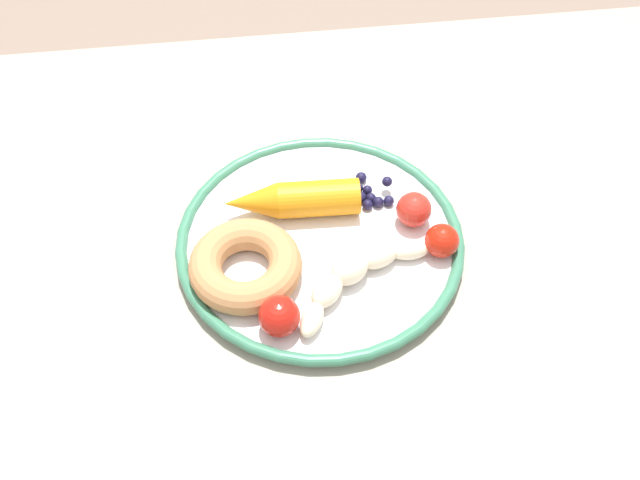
# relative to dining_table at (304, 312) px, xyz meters

# --- Properties ---
(dining_table) EXTENTS (1.20, 0.75, 0.75)m
(dining_table) POSITION_rel_dining_table_xyz_m (0.00, 0.00, 0.00)
(dining_table) COLOR gray
(dining_table) RESTS_ON ground_plane
(plate) EXTENTS (0.29, 0.29, 0.02)m
(plate) POSITION_rel_dining_table_xyz_m (0.02, 0.01, 0.10)
(plate) COLOR white
(plate) RESTS_ON dining_table
(banana) EXTENTS (0.14, 0.10, 0.03)m
(banana) POSITION_rel_dining_table_xyz_m (0.05, -0.04, 0.12)
(banana) COLOR beige
(banana) RESTS_ON plate
(carrot_orange) EXTENTS (0.14, 0.04, 0.04)m
(carrot_orange) POSITION_rel_dining_table_xyz_m (-0.00, 0.06, 0.12)
(carrot_orange) COLOR orange
(carrot_orange) RESTS_ON plate
(donut) EXTENTS (0.15, 0.15, 0.03)m
(donut) POSITION_rel_dining_table_xyz_m (-0.06, -0.02, 0.12)
(donut) COLOR #BA7F4E
(donut) RESTS_ON plate
(blueberry_pile) EXTENTS (0.06, 0.05, 0.02)m
(blueberry_pile) POSITION_rel_dining_table_xyz_m (0.07, 0.07, 0.11)
(blueberry_pile) COLOR #191638
(blueberry_pile) RESTS_ON plate
(tomato_near) EXTENTS (0.03, 0.03, 0.03)m
(tomato_near) POSITION_rel_dining_table_xyz_m (0.14, -0.01, 0.12)
(tomato_near) COLOR red
(tomato_near) RESTS_ON plate
(tomato_mid) EXTENTS (0.04, 0.04, 0.04)m
(tomato_mid) POSITION_rel_dining_table_xyz_m (-0.03, -0.08, 0.12)
(tomato_mid) COLOR red
(tomato_mid) RESTS_ON plate
(tomato_far) EXTENTS (0.04, 0.04, 0.04)m
(tomato_far) POSITION_rel_dining_table_xyz_m (0.12, 0.03, 0.12)
(tomato_far) COLOR red
(tomato_far) RESTS_ON plate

